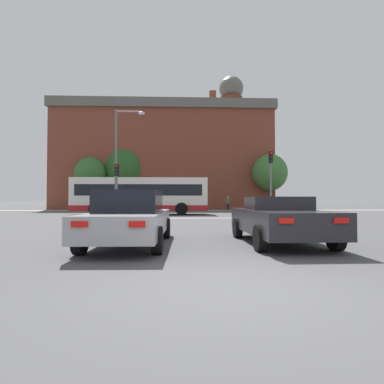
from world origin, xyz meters
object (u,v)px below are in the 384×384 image
at_px(bus_crossing_lead, 141,195).
at_px(street_lamp_junction, 121,152).
at_px(pedestrian_walking_east, 186,202).
at_px(pedestrian_walking_west, 252,202).
at_px(traffic_light_near_right, 271,173).
at_px(car_saloon_left, 131,217).
at_px(pedestrian_waiting, 228,202).
at_px(traffic_light_near_left, 117,181).
at_px(car_roadster_right, 279,219).

xyz_separation_m(bus_crossing_lead, street_lamp_junction, (-0.99, -3.42, 3.07)).
bearing_deg(pedestrian_walking_east, bus_crossing_lead, 170.94).
distance_m(pedestrian_walking_east, pedestrian_walking_west, 7.76).
relative_size(bus_crossing_lead, traffic_light_near_right, 2.39).
xyz_separation_m(car_saloon_left, pedestrian_waiting, (6.82, 26.41, 0.18)).
xyz_separation_m(traffic_light_near_right, street_lamp_junction, (-10.57, 1.07, 1.63)).
xyz_separation_m(car_saloon_left, traffic_light_near_left, (-2.96, 12.08, 1.72)).
bearing_deg(pedestrian_walking_west, pedestrian_waiting, -174.64).
xyz_separation_m(bus_crossing_lead, traffic_light_near_left, (-0.98, -4.69, 0.86)).
relative_size(pedestrian_waiting, pedestrian_walking_east, 0.93).
distance_m(traffic_light_near_right, pedestrian_walking_west, 14.39).
distance_m(car_roadster_right, bus_crossing_lead, 17.70).
height_order(street_lamp_junction, pedestrian_walking_west, street_lamp_junction).
relative_size(traffic_light_near_right, street_lamp_junction, 0.59).
xyz_separation_m(car_saloon_left, car_roadster_right, (4.15, 0.18, -0.07)).
bearing_deg(pedestrian_walking_west, traffic_light_near_right, -92.08).
relative_size(car_saloon_left, pedestrian_waiting, 2.96).
xyz_separation_m(street_lamp_junction, pedestrian_walking_west, (12.65, 13.01, -3.76)).
bearing_deg(car_saloon_left, traffic_light_near_left, 104.98).
height_order(car_roadster_right, traffic_light_near_left, traffic_light_near_left).
bearing_deg(pedestrian_waiting, bus_crossing_lead, 58.07).
bearing_deg(bus_crossing_lead, traffic_light_near_left, 168.17).
distance_m(car_saloon_left, pedestrian_walking_west, 28.08).
distance_m(bus_crossing_lead, street_lamp_junction, 4.71).
bearing_deg(traffic_light_near_left, car_roadster_right, -59.17).
relative_size(car_saloon_left, traffic_light_near_right, 1.03).
bearing_deg(street_lamp_junction, traffic_light_near_left, -89.72).
bearing_deg(pedestrian_waiting, traffic_light_near_right, 103.63).
height_order(car_roadster_right, pedestrian_waiting, pedestrian_waiting).
height_order(traffic_light_near_right, pedestrian_walking_west, traffic_light_near_right).
bearing_deg(pedestrian_waiting, car_roadster_right, 94.62).
bearing_deg(traffic_light_near_left, pedestrian_waiting, 55.70).
distance_m(pedestrian_waiting, pedestrian_walking_east, 4.89).
distance_m(bus_crossing_lead, pedestrian_walking_west, 15.12).
bearing_deg(pedestrian_walking_east, car_saloon_left, -171.20).
bearing_deg(car_roadster_right, pedestrian_waiting, 83.24).
bearing_deg(street_lamp_junction, pedestrian_walking_west, 45.81).
bearing_deg(traffic_light_near_right, bus_crossing_lead, 154.89).
bearing_deg(pedestrian_walking_east, traffic_light_near_right, -145.16).
height_order(traffic_light_near_right, pedestrian_waiting, traffic_light_near_right).
relative_size(bus_crossing_lead, pedestrian_walking_west, 6.87).
relative_size(traffic_light_near_left, street_lamp_junction, 0.47).
bearing_deg(car_roadster_right, traffic_light_near_right, 73.10).
bearing_deg(pedestrian_walking_east, street_lamp_junction, 172.46).
bearing_deg(pedestrian_walking_west, traffic_light_near_left, -125.19).
xyz_separation_m(traffic_light_near_left, pedestrian_walking_west, (12.64, 14.28, -1.55)).
relative_size(car_roadster_right, pedestrian_waiting, 2.70).
height_order(street_lamp_junction, pedestrian_waiting, street_lamp_junction).
distance_m(traffic_light_near_left, street_lamp_junction, 2.55).
height_order(street_lamp_junction, pedestrian_walking_east, street_lamp_junction).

